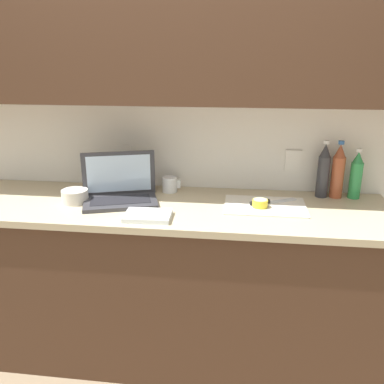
# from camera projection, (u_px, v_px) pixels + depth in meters

# --- Properties ---
(ground_plane) EXTENTS (12.00, 12.00, 0.00)m
(ground_plane) POSITION_uv_depth(u_px,v_px,m) (169.00, 349.00, 2.41)
(ground_plane) COLOR #847056
(ground_plane) RESTS_ON ground
(wall_back) EXTENTS (5.20, 0.38, 2.60)m
(wall_back) POSITION_uv_depth(u_px,v_px,m) (172.00, 75.00, 2.15)
(wall_back) COLOR white
(wall_back) RESTS_ON ground_plane
(counter_unit) EXTENTS (2.33, 0.64, 0.91)m
(counter_unit) POSITION_uv_depth(u_px,v_px,m) (164.00, 279.00, 2.27)
(counter_unit) COLOR #472D1E
(counter_unit) RESTS_ON ground_plane
(laptop) EXTENTS (0.44, 0.35, 0.25)m
(laptop) POSITION_uv_depth(u_px,v_px,m) (120.00, 190.00, 2.16)
(laptop) COLOR #333338
(laptop) RESTS_ON counter_unit
(cutting_board) EXTENTS (0.42, 0.29, 0.01)m
(cutting_board) POSITION_uv_depth(u_px,v_px,m) (265.00, 206.00, 2.09)
(cutting_board) COLOR silver
(cutting_board) RESTS_ON counter_unit
(knife) EXTENTS (0.25, 0.16, 0.02)m
(knife) POSITION_uv_depth(u_px,v_px,m) (265.00, 202.00, 2.11)
(knife) COLOR silver
(knife) RESTS_ON cutting_board
(lemon_half_cut) EXTENTS (0.08, 0.08, 0.04)m
(lemon_half_cut) POSITION_uv_depth(u_px,v_px,m) (260.00, 203.00, 2.06)
(lemon_half_cut) COLOR yellow
(lemon_half_cut) RESTS_ON cutting_board
(bottle_green_soda) EXTENTS (0.06, 0.06, 0.31)m
(bottle_green_soda) POSITION_uv_depth(u_px,v_px,m) (323.00, 171.00, 2.20)
(bottle_green_soda) COLOR #333338
(bottle_green_soda) RESTS_ON counter_unit
(bottle_oil_tall) EXTENTS (0.07, 0.07, 0.31)m
(bottle_oil_tall) POSITION_uv_depth(u_px,v_px,m) (338.00, 172.00, 2.19)
(bottle_oil_tall) COLOR #A34C2D
(bottle_oil_tall) RESTS_ON counter_unit
(bottle_water_clear) EXTENTS (0.06, 0.06, 0.27)m
(bottle_water_clear) POSITION_uv_depth(u_px,v_px,m) (356.00, 176.00, 2.19)
(bottle_water_clear) COLOR #2D934C
(bottle_water_clear) RESTS_ON counter_unit
(measuring_cup) EXTENTS (0.11, 0.09, 0.09)m
(measuring_cup) POSITION_uv_depth(u_px,v_px,m) (170.00, 184.00, 2.32)
(measuring_cup) COLOR silver
(measuring_cup) RESTS_ON counter_unit
(bowl_white) EXTENTS (0.14, 0.14, 0.07)m
(bowl_white) POSITION_uv_depth(u_px,v_px,m) (75.00, 196.00, 2.15)
(bowl_white) COLOR beige
(bowl_white) RESTS_ON counter_unit
(dish_towel) EXTENTS (0.23, 0.17, 0.02)m
(dish_towel) POSITION_uv_depth(u_px,v_px,m) (148.00, 216.00, 1.94)
(dish_towel) COLOR white
(dish_towel) RESTS_ON counter_unit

